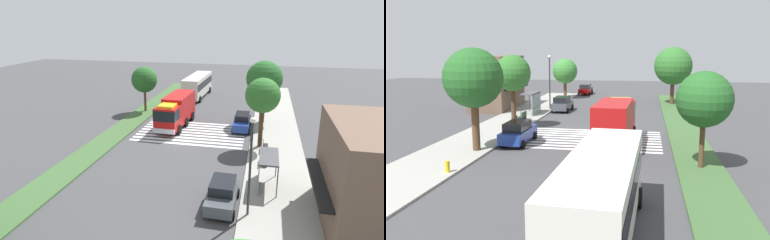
% 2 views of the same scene
% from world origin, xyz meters
% --- Properties ---
extents(ground_plane, '(120.00, 120.00, 0.00)m').
position_xyz_m(ground_plane, '(0.00, 0.00, 0.00)').
color(ground_plane, '#424244').
extents(sidewalk, '(60.00, 5.17, 0.14)m').
position_xyz_m(sidewalk, '(0.00, 9.22, 0.07)').
color(sidewalk, '#9E9B93').
rests_on(sidewalk, ground_plane).
extents(median_strip, '(60.00, 3.00, 0.14)m').
position_xyz_m(median_strip, '(0.00, -8.13, 0.07)').
color(median_strip, '#3D6033').
rests_on(median_strip, ground_plane).
extents(crosswalk, '(7.65, 11.94, 0.01)m').
position_xyz_m(crosswalk, '(-2.75, 0.00, 0.01)').
color(crosswalk, silver).
rests_on(crosswalk, ground_plane).
extents(fire_truck, '(8.87, 3.04, 3.61)m').
position_xyz_m(fire_truck, '(-4.49, -2.33, 2.01)').
color(fire_truck, '#B71414').
rests_on(fire_truck, ground_plane).
extents(parked_car_west, '(4.78, 2.02, 1.82)m').
position_xyz_m(parked_car_west, '(-5.24, 5.43, 0.93)').
color(parked_car_west, navy).
rests_on(parked_car_west, ground_plane).
extents(parked_car_mid, '(4.37, 2.15, 1.82)m').
position_xyz_m(parked_car_mid, '(11.56, 5.43, 0.92)').
color(parked_car_mid, '#474C51').
rests_on(parked_car_mid, ground_plane).
extents(transit_bus, '(10.28, 3.16, 3.49)m').
position_xyz_m(transit_bus, '(-20.16, -2.98, 2.07)').
color(transit_bus, silver).
rests_on(transit_bus, ground_plane).
extents(bus_stop_shelter, '(3.50, 1.40, 2.46)m').
position_xyz_m(bus_stop_shelter, '(8.20, 8.11, 1.89)').
color(bus_stop_shelter, '#4C4C51').
rests_on(bus_stop_shelter, sidewalk).
extents(bench_near_shelter, '(1.60, 0.50, 0.90)m').
position_xyz_m(bench_near_shelter, '(4.20, 8.11, 0.59)').
color(bench_near_shelter, '#2D472D').
rests_on(bench_near_shelter, sidewalk).
extents(bench_west_of_shelter, '(1.60, 0.50, 0.90)m').
position_xyz_m(bench_west_of_shelter, '(1.14, 8.11, 0.59)').
color(bench_west_of_shelter, black).
rests_on(bench_west_of_shelter, sidewalk).
extents(street_lamp, '(0.36, 0.36, 6.64)m').
position_xyz_m(street_lamp, '(12.52, 7.23, 4.03)').
color(street_lamp, '#2D2D30').
rests_on(street_lamp, sidewalk).
extents(storefront_building, '(8.76, 5.18, 6.68)m').
position_xyz_m(storefront_building, '(12.14, 13.98, 3.34)').
color(storefront_building, brown).
rests_on(storefront_building, ground_plane).
extents(sidewalk_tree_far_west, '(4.32, 4.32, 7.49)m').
position_xyz_m(sidewalk_tree_far_west, '(-8.29, 7.63, 5.42)').
color(sidewalk_tree_far_west, '#513823').
rests_on(sidewalk_tree_far_west, sidewalk).
extents(sidewalk_tree_west, '(3.38, 3.38, 6.87)m').
position_xyz_m(sidewalk_tree_west, '(0.04, 7.63, 5.26)').
color(sidewalk_tree_west, '#47301E').
rests_on(sidewalk_tree_west, sidewalk).
extents(median_tree_far_west, '(3.48, 3.48, 6.07)m').
position_xyz_m(median_tree_far_west, '(-9.86, -8.13, 4.45)').
color(median_tree_far_west, '#513823').
rests_on(median_tree_far_west, median_strip).
extents(fire_hydrant, '(0.28, 0.28, 0.70)m').
position_xyz_m(fire_hydrant, '(-13.55, 7.13, 0.49)').
color(fire_hydrant, gold).
rests_on(fire_hydrant, sidewalk).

